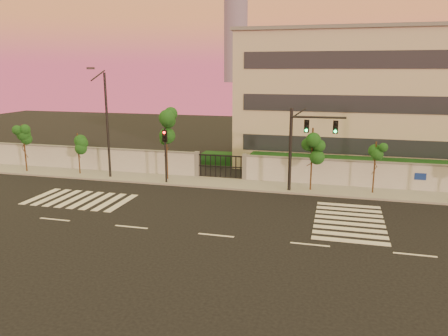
{
  "coord_description": "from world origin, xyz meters",
  "views": [
    {
      "loc": [
        6.06,
        -21.32,
        8.76
      ],
      "look_at": [
        -1.13,
        6.0,
        2.35
      ],
      "focal_mm": 35.0,
      "sensor_mm": 36.0,
      "label": 1
    }
  ],
  "objects": [
    {
      "name": "ground",
      "position": [
        0.0,
        0.0,
        0.0
      ],
      "size": [
        120.0,
        120.0,
        0.0
      ],
      "primitive_type": "plane",
      "color": "black",
      "rests_on": "ground"
    },
    {
      "name": "sidewalk",
      "position": [
        0.0,
        10.5,
        0.07
      ],
      "size": [
        60.0,
        3.0,
        0.15
      ],
      "primitive_type": "cube",
      "color": "gray",
      "rests_on": "ground"
    },
    {
      "name": "perimeter_wall",
      "position": [
        0.1,
        12.0,
        1.07
      ],
      "size": [
        60.0,
        0.36,
        2.2
      ],
      "color": "#B2B4B9",
      "rests_on": "ground"
    },
    {
      "name": "hedge_row",
      "position": [
        1.17,
        14.74,
        0.82
      ],
      "size": [
        41.0,
        4.25,
        1.8
      ],
      "color": "black",
      "rests_on": "ground"
    },
    {
      "name": "institutional_building",
      "position": [
        9.0,
        21.99,
        6.16
      ],
      "size": [
        24.4,
        12.4,
        12.25
      ],
      "color": "beige",
      "rests_on": "ground"
    },
    {
      "name": "road_markings",
      "position": [
        -1.58,
        3.76,
        0.01
      ],
      "size": [
        57.0,
        7.62,
        0.02
      ],
      "color": "silver",
      "rests_on": "ground"
    },
    {
      "name": "street_tree_a",
      "position": [
        -19.83,
        9.96,
        3.08
      ],
      "size": [
        1.56,
        1.24,
        4.18
      ],
      "color": "#382314",
      "rests_on": "ground"
    },
    {
      "name": "street_tree_b",
      "position": [
        -14.86,
        10.33,
        2.63
      ],
      "size": [
        1.34,
        1.06,
        3.57
      ],
      "color": "#382314",
      "rests_on": "ground"
    },
    {
      "name": "street_tree_c",
      "position": [
        -7.0,
        10.49,
        4.15
      ],
      "size": [
        1.61,
        1.28,
        5.64
      ],
      "color": "#382314",
      "rests_on": "ground"
    },
    {
      "name": "street_tree_d",
      "position": [
        4.36,
        10.09,
        3.46
      ],
      "size": [
        1.46,
        1.16,
        4.7
      ],
      "color": "#382314",
      "rests_on": "ground"
    },
    {
      "name": "street_tree_e",
      "position": [
        8.71,
        10.45,
        2.83
      ],
      "size": [
        1.31,
        1.04,
        3.84
      ],
      "color": "#382314",
      "rests_on": "ground"
    },
    {
      "name": "traffic_signal_main",
      "position": [
        3.6,
        9.6,
        3.85
      ],
      "size": [
        3.86,
        0.43,
        6.1
      ],
      "rotation": [
        0.0,
        0.0,
        0.05
      ],
      "color": "black",
      "rests_on": "ground"
    },
    {
      "name": "traffic_signal_secondary",
      "position": [
        -6.7,
        9.44,
        2.78
      ],
      "size": [
        0.34,
        0.33,
        4.37
      ],
      "rotation": [
        0.0,
        0.0,
        0.21
      ],
      "color": "black",
      "rests_on": "ground"
    },
    {
      "name": "streetlight_west",
      "position": [
        -11.84,
        9.78,
        4.81
      ],
      "size": [
        0.53,
        2.14,
        8.91
      ],
      "color": "black",
      "rests_on": "ground"
    }
  ]
}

